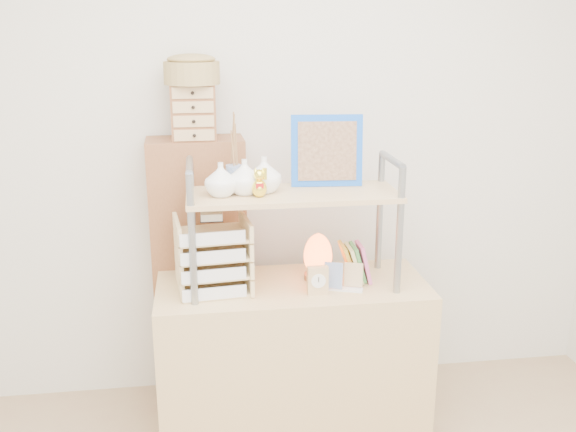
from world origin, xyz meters
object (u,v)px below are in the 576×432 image
Objects in this scene: desk at (292,360)px; letter_tray at (213,259)px; salt_lamp at (318,256)px; cabinet at (200,274)px.

letter_tray is at bearing -177.61° from desk.
letter_tray is (-0.35, -0.01, 0.52)m from desk.
letter_tray is 1.65× the size of salt_lamp.
cabinet is 3.81× the size of letter_tray.
cabinet is 6.29× the size of salt_lamp.
cabinet is at bearing 148.52° from salt_lamp.
desk is at bearing 2.39° from letter_tray.
salt_lamp is at bearing -33.17° from cabinet.
desk is 5.59× the size of salt_lamp.
letter_tray is 0.47m from salt_lamp.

